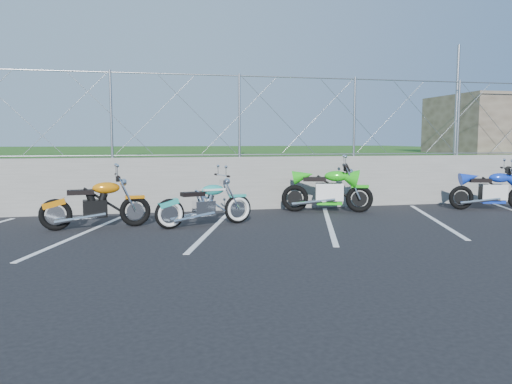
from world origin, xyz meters
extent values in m
plane|color=black|center=(0.00, 0.00, 0.00)|extent=(90.00, 90.00, 0.00)
cube|color=slate|center=(0.00, 3.50, 0.65)|extent=(30.00, 0.22, 1.30)
cube|color=#1E4813|center=(0.00, 13.50, 0.65)|extent=(30.00, 20.00, 1.30)
cylinder|color=gray|center=(0.00, 3.50, 3.25)|extent=(28.00, 0.03, 0.03)
cylinder|color=gray|center=(0.00, 3.50, 1.35)|extent=(28.00, 0.03, 0.03)
cylinder|color=gray|center=(7.20, 3.90, 2.80)|extent=(0.08, 0.08, 3.00)
cube|color=silver|center=(-2.40, 1.00, 0.00)|extent=(1.49, 4.31, 0.01)
cube|color=silver|center=(0.00, 1.00, 0.00)|extent=(1.49, 4.31, 0.01)
cube|color=silver|center=(2.40, 1.00, 0.00)|extent=(1.49, 4.31, 0.01)
cube|color=silver|center=(4.80, 1.00, 0.00)|extent=(1.49, 4.31, 0.01)
torus|color=black|center=(-0.82, 1.10, 0.30)|extent=(0.60, 0.25, 0.59)
torus|color=black|center=(0.58, 1.48, 0.30)|extent=(0.60, 0.25, 0.59)
cube|color=silver|center=(-0.14, 1.29, 0.36)|extent=(0.46, 0.35, 0.30)
ellipsoid|color=teal|center=(0.05, 1.34, 0.72)|extent=(0.51, 0.33, 0.21)
cube|color=black|center=(-0.37, 1.22, 0.65)|extent=(0.49, 0.32, 0.08)
cube|color=teal|center=(0.58, 1.48, 0.57)|extent=(0.36, 0.22, 0.05)
cylinder|color=silver|center=(0.24, 1.39, 1.00)|extent=(0.19, 0.63, 0.03)
torus|color=black|center=(-2.94, 1.39, 0.30)|extent=(0.62, 0.18, 0.61)
torus|color=black|center=(-1.48, 1.57, 0.30)|extent=(0.62, 0.18, 0.61)
cube|color=black|center=(-2.23, 1.48, 0.39)|extent=(0.48, 0.33, 0.33)
ellipsoid|color=#CD720C|center=(-2.01, 1.50, 0.79)|extent=(0.54, 0.30, 0.23)
cube|color=black|center=(-2.48, 1.45, 0.72)|extent=(0.52, 0.29, 0.09)
cube|color=#CD720C|center=(-1.48, 1.57, 0.59)|extent=(0.39, 0.19, 0.06)
cylinder|color=silver|center=(-1.81, 1.53, 1.02)|extent=(0.11, 0.71, 0.03)
torus|color=black|center=(2.22, 2.83, 0.32)|extent=(0.65, 0.31, 0.64)
torus|color=black|center=(3.68, 2.37, 0.32)|extent=(0.65, 0.31, 0.64)
cube|color=black|center=(2.93, 2.61, 0.43)|extent=(0.56, 0.44, 0.37)
ellipsoid|color=#24C618|center=(3.15, 2.53, 0.86)|extent=(0.62, 0.42, 0.25)
cube|color=black|center=(2.66, 2.69, 0.78)|extent=(0.59, 0.41, 0.10)
cube|color=#24C618|center=(3.68, 2.37, 0.62)|extent=(0.44, 0.28, 0.06)
cylinder|color=silver|center=(3.33, 2.48, 1.11)|extent=(0.27, 0.75, 0.03)
torus|color=black|center=(6.32, 2.26, 0.30)|extent=(0.60, 0.27, 0.59)
cube|color=black|center=(6.97, 2.06, 0.40)|extent=(0.52, 0.40, 0.34)
ellipsoid|color=#1333B3|center=(7.18, 2.00, 0.79)|extent=(0.57, 0.38, 0.23)
cube|color=black|center=(6.73, 2.14, 0.72)|extent=(0.54, 0.37, 0.09)
cylinder|color=silver|center=(7.35, 1.95, 1.02)|extent=(0.23, 0.69, 0.03)
camera|label=1|loc=(-1.26, -8.53, 1.72)|focal=35.00mm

